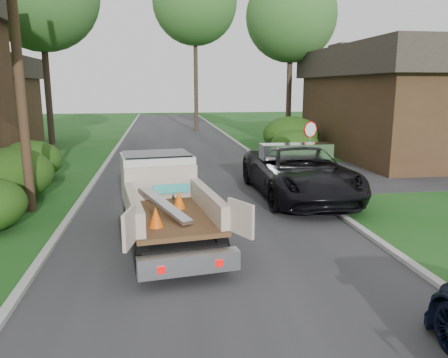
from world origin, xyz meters
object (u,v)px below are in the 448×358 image
(tree_right_far, at_px, (291,16))
(tree_center_far, at_px, (195,2))
(stop_sign, at_px, (310,137))
(house_right, at_px, (413,101))
(flatbed_truck, at_px, (163,193))
(black_pickup, at_px, (299,172))
(utility_pole, at_px, (16,44))

(tree_right_far, xyz_separation_m, tree_center_far, (-5.50, 10.00, 2.50))
(stop_sign, xyz_separation_m, house_right, (7.80, 5.00, 1.38))
(tree_right_far, distance_m, flatbed_truck, 21.22)
(house_right, bearing_deg, stop_sign, -147.34)
(tree_right_far, relative_size, black_pickup, 1.73)
(flatbed_truck, relative_size, black_pickup, 0.86)
(house_right, bearing_deg, utility_pole, -153.99)
(stop_sign, bearing_deg, tree_center_far, 98.66)
(stop_sign, distance_m, tree_center_far, 23.15)
(black_pickup, bearing_deg, tree_center_far, 93.69)
(stop_sign, relative_size, tree_center_far, 0.17)
(stop_sign, xyz_separation_m, black_pickup, (-1.60, -3.49, -0.86))
(utility_pole, relative_size, tree_right_far, 0.87)
(stop_sign, relative_size, tree_right_far, 0.22)
(flatbed_truck, bearing_deg, tree_center_far, 75.31)
(tree_center_far, height_order, black_pickup, tree_center_far)
(house_right, distance_m, tree_right_far, 9.72)
(house_right, distance_m, tree_center_far, 20.93)
(utility_pole, bearing_deg, house_right, 26.01)
(flatbed_truck, bearing_deg, stop_sign, 38.58)
(stop_sign, distance_m, utility_pole, 11.91)
(tree_right_far, bearing_deg, tree_center_far, 118.81)
(house_right, xyz_separation_m, flatbed_truck, (-14.31, -11.86, -2.03))
(house_right, height_order, flatbed_truck, house_right)
(house_right, distance_m, black_pickup, 12.86)
(tree_right_far, xyz_separation_m, flatbed_truck, (-8.81, -17.86, -7.35))
(utility_pole, distance_m, flatbed_truck, 6.47)
(tree_right_far, bearing_deg, house_right, -47.49)
(black_pickup, bearing_deg, flatbed_truck, -145.62)
(house_right, relative_size, flatbed_truck, 2.27)
(tree_right_far, bearing_deg, utility_pole, -130.84)
(utility_pole, bearing_deg, flatbed_truck, -34.22)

